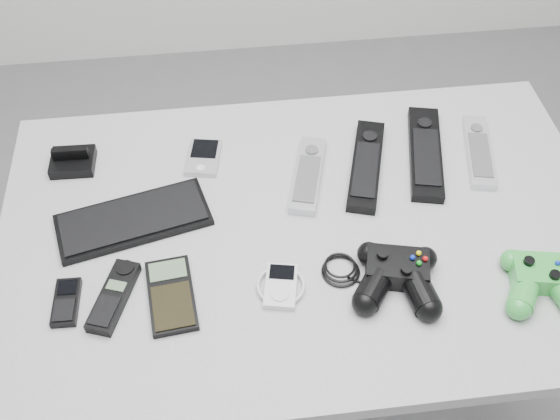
{
  "coord_description": "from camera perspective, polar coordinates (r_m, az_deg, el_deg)",
  "views": [
    {
      "loc": [
        -0.07,
        -0.67,
        1.7
      ],
      "look_at": [
        0.03,
        0.12,
        0.78
      ],
      "focal_mm": 42.0,
      "sensor_mm": 36.0,
      "label": 1
    }
  ],
  "objects": [
    {
      "name": "mobile_phone",
      "position": [
        1.16,
        -18.12,
        -7.62
      ],
      "size": [
        0.04,
        0.09,
        0.02
      ],
      "primitive_type": "cube",
      "rotation": [
        0.0,
        0.0,
        -0.03
      ],
      "color": "black",
      "rests_on": "desk"
    },
    {
      "name": "remote_black_b",
      "position": [
        1.37,
        12.55,
        4.95
      ],
      "size": [
        0.12,
        0.27,
        0.02
      ],
      "primitive_type": "cube",
      "rotation": [
        0.0,
        0.0,
        -0.22
      ],
      "color": "black",
      "rests_on": "desk"
    },
    {
      "name": "remote_silver_b",
      "position": [
        1.4,
        16.92,
        4.94
      ],
      "size": [
        0.09,
        0.21,
        0.02
      ],
      "primitive_type": "cube",
      "rotation": [
        0.0,
        0.0,
        -0.22
      ],
      "color": "silver",
      "rests_on": "desk"
    },
    {
      "name": "remote_silver_a",
      "position": [
        1.29,
        2.46,
        3.14
      ],
      "size": [
        0.1,
        0.21,
        0.02
      ],
      "primitive_type": "cube",
      "rotation": [
        0.0,
        0.0,
        -0.27
      ],
      "color": "#B4B6BC",
      "rests_on": "desk"
    },
    {
      "name": "desk",
      "position": [
        1.27,
        2.24,
        -3.32
      ],
      "size": [
        1.14,
        0.73,
        0.76
      ],
      "color": "gray",
      "rests_on": "floor"
    },
    {
      "name": "remote_black_a",
      "position": [
        1.32,
        7.52,
        3.95
      ],
      "size": [
        0.12,
        0.25,
        0.02
      ],
      "primitive_type": "cube",
      "rotation": [
        0.0,
        0.0,
        -0.29
      ],
      "color": "black",
      "rests_on": "desk"
    },
    {
      "name": "pda_keyboard",
      "position": [
        1.25,
        -12.66,
        -0.8
      ],
      "size": [
        0.3,
        0.18,
        0.02
      ],
      "primitive_type": "cube",
      "rotation": [
        0.0,
        0.0,
        0.24
      ],
      "color": "black",
      "rests_on": "desk"
    },
    {
      "name": "dock_bracket",
      "position": [
        1.37,
        -17.7,
        4.37
      ],
      "size": [
        0.09,
        0.08,
        0.05
      ],
      "primitive_type": "cube",
      "rotation": [
        0.0,
        0.0,
        -0.03
      ],
      "color": "black",
      "rests_on": "desk"
    },
    {
      "name": "pda",
      "position": [
        1.34,
        -6.68,
        4.6
      ],
      "size": [
        0.08,
        0.11,
        0.02
      ],
      "primitive_type": "cube",
      "rotation": [
        0.0,
        0.0,
        -0.18
      ],
      "color": "#B4B6BC",
      "rests_on": "desk"
    },
    {
      "name": "cordless_handset",
      "position": [
        1.14,
        -14.28,
        -7.3
      ],
      "size": [
        0.09,
        0.15,
        0.02
      ],
      "primitive_type": "cube",
      "rotation": [
        0.0,
        0.0,
        -0.35
      ],
      "color": "black",
      "rests_on": "desk"
    },
    {
      "name": "controller_green",
      "position": [
        1.2,
        21.97,
        -5.63
      ],
      "size": [
        0.17,
        0.17,
        0.05
      ],
      "primitive_type": null,
      "rotation": [
        0.0,
        0.0,
        -0.19
      ],
      "color": "green",
      "rests_on": "desk"
    },
    {
      "name": "mp3_player",
      "position": [
        1.13,
        0.07,
        -6.6
      ],
      "size": [
        0.1,
        0.1,
        0.02
      ],
      "primitive_type": "cube",
      "rotation": [
        0.0,
        0.0,
        -0.2
      ],
      "color": "silver",
      "rests_on": "desk"
    },
    {
      "name": "controller_black",
      "position": [
        1.14,
        10.17,
        -5.54
      ],
      "size": [
        0.28,
        0.21,
        0.05
      ],
      "primitive_type": null,
      "rotation": [
        0.0,
        0.0,
        -0.23
      ],
      "color": "black",
      "rests_on": "desk"
    },
    {
      "name": "calculator",
      "position": [
        1.13,
        -9.45,
        -7.3
      ],
      "size": [
        0.09,
        0.16,
        0.01
      ],
      "primitive_type": "cube",
      "rotation": [
        0.0,
        0.0,
        0.1
      ],
      "color": "black",
      "rests_on": "desk"
    }
  ]
}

